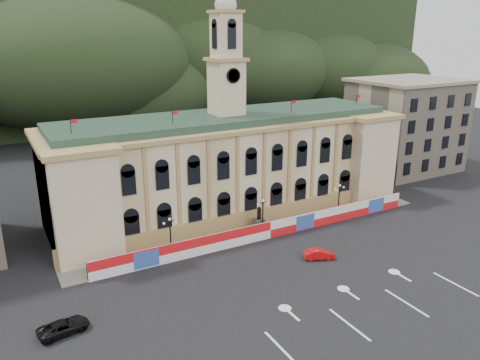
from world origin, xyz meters
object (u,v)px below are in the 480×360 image
lamp_center (263,213)px  red_sedan (319,254)px  black_suv (64,327)px  statue (259,223)px

lamp_center → red_sedan: lamp_center is taller
lamp_center → black_suv: bearing=-159.9°
red_sedan → black_suv: black_suv is taller
red_sedan → black_suv: (-31.25, -0.34, 0.02)m
statue → black_suv: bearing=-158.2°
red_sedan → lamp_center: bearing=33.9°
statue → red_sedan: 11.53m
lamp_center → red_sedan: size_ratio=1.22×
lamp_center → red_sedan: (2.13, -10.32, -2.42)m
statue → lamp_center: (0.00, -1.00, 1.89)m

